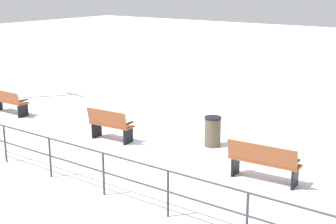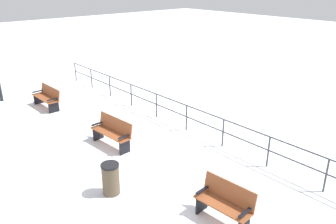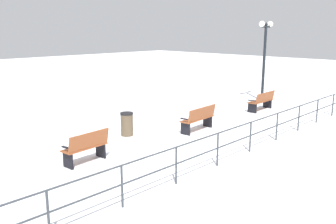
% 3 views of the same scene
% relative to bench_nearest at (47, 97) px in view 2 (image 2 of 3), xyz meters
% --- Properties ---
extents(ground_plane, '(80.00, 80.00, 0.00)m').
position_rel_bench_nearest_xyz_m(ground_plane, '(0.03, 7.37, -0.47)').
color(ground_plane, white).
rests_on(ground_plane, ground).
extents(bench_nearest, '(0.60, 1.68, 0.90)m').
position_rel_bench_nearest_xyz_m(bench_nearest, '(0.00, 0.00, 0.00)').
color(bench_nearest, brown).
rests_on(bench_nearest, ground).
extents(bench_second, '(0.63, 1.69, 0.96)m').
position_rel_bench_nearest_xyz_m(bench_second, '(-0.15, 4.91, 0.03)').
color(bench_second, brown).
rests_on(bench_second, ground).
extents(bench_third, '(0.62, 1.40, 0.96)m').
position_rel_bench_nearest_xyz_m(bench_third, '(0.01, 9.82, 0.02)').
color(bench_third, brown).
rests_on(bench_third, ground).
extents(waterfront_railing, '(0.05, 20.72, 0.99)m').
position_rel_bench_nearest_xyz_m(waterfront_railing, '(-2.84, 7.37, 0.19)').
color(waterfront_railing, '#383D42').
rests_on(waterfront_railing, ground).
extents(trash_bin, '(0.47, 0.47, 0.86)m').
position_rel_bench_nearest_xyz_m(trash_bin, '(1.37, 7.19, -0.04)').
color(trash_bin, brown).
rests_on(trash_bin, ground).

